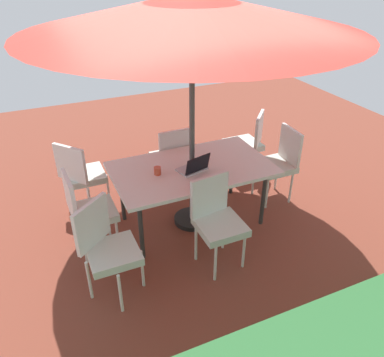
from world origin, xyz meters
name	(u,v)px	position (x,y,z in m)	size (l,w,h in m)	color
ground_plane	(192,222)	(0.00, 0.00, -0.01)	(10.00, 10.00, 0.02)	brown
dining_table	(192,171)	(0.00, 0.00, 0.71)	(1.81, 1.07, 0.77)	white
patio_umbrella	(192,13)	(0.00, 0.00, 2.41)	(3.32, 3.32, 2.59)	#4C4C4C
chair_south	(172,156)	(-0.03, -0.73, 0.55)	(0.46, 0.46, 0.98)	silver
chair_northeast	(107,246)	(1.17, 0.71, 0.55)	(0.58, 0.58, 0.98)	silver
chair_southeast	(81,173)	(1.15, -0.76, 0.55)	(0.58, 0.58, 0.98)	silver
chair_west	(279,161)	(-1.25, -0.05, 0.55)	(0.47, 0.46, 0.98)	silver
chair_north	(217,218)	(0.05, 0.74, 0.55)	(0.48, 0.49, 0.98)	silver
chair_southwest	(247,141)	(-1.19, -0.73, 0.55)	(0.59, 0.59, 0.98)	silver
chair_east	(87,209)	(1.23, 0.03, 0.55)	(0.47, 0.46, 0.98)	silver
laptop	(194,167)	(0.02, 0.09, 0.81)	(0.37, 0.32, 0.21)	#B7B7BC
cup	(158,171)	(0.42, 0.00, 0.81)	(0.08, 0.08, 0.09)	#CC4C33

